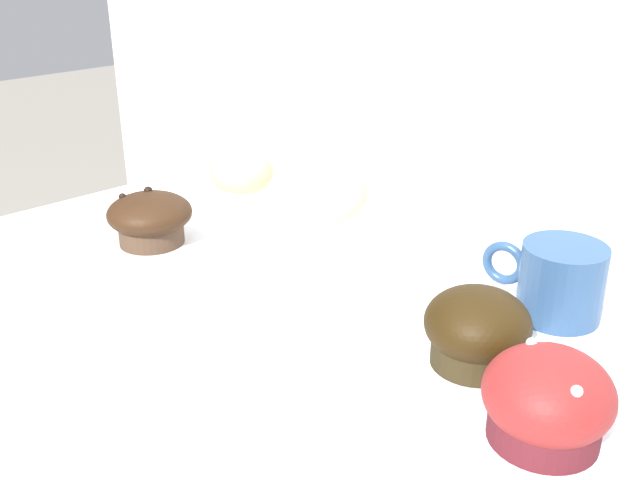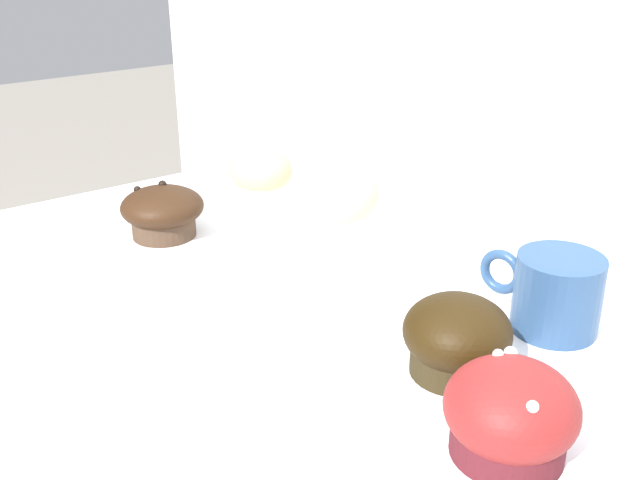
{
  "view_description": "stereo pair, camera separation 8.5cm",
  "coord_description": "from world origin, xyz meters",
  "px_view_note": "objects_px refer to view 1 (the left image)",
  "views": [
    {
      "loc": [
        0.51,
        -0.52,
        1.32
      ],
      "look_at": [
        -0.07,
        0.0,
        0.98
      ],
      "focal_mm": 42.0,
      "sensor_mm": 36.0,
      "label": 1
    },
    {
      "loc": [
        0.57,
        -0.46,
        1.32
      ],
      "look_at": [
        -0.07,
        0.0,
        0.98
      ],
      "focal_mm": 42.0,
      "sensor_mm": 36.0,
      "label": 2
    }
  ],
  "objects_px": {
    "muffin_front_left": "(477,330)",
    "coffee_cup": "(559,279)",
    "muffin_back_right": "(150,218)",
    "muffin_front_right": "(242,177)",
    "muffin_back_left": "(547,401)",
    "muffin_front_center": "(324,198)"
  },
  "relations": [
    {
      "from": "muffin_front_left",
      "to": "coffee_cup",
      "type": "relative_size",
      "value": 0.76
    },
    {
      "from": "muffin_back_right",
      "to": "coffee_cup",
      "type": "bearing_deg",
      "value": 25.58
    },
    {
      "from": "muffin_front_left",
      "to": "muffin_front_right",
      "type": "relative_size",
      "value": 1.06
    },
    {
      "from": "muffin_back_right",
      "to": "coffee_cup",
      "type": "relative_size",
      "value": 0.82
    },
    {
      "from": "muffin_back_left",
      "to": "muffin_front_left",
      "type": "xyz_separation_m",
      "value": [
        -0.1,
        0.05,
        -0.0
      ]
    },
    {
      "from": "muffin_back_right",
      "to": "muffin_front_right",
      "type": "distance_m",
      "value": 0.18
    },
    {
      "from": "muffin_front_left",
      "to": "muffin_front_right",
      "type": "bearing_deg",
      "value": 168.71
    },
    {
      "from": "muffin_back_left",
      "to": "coffee_cup",
      "type": "distance_m",
      "value": 0.21
    },
    {
      "from": "muffin_back_right",
      "to": "muffin_front_left",
      "type": "bearing_deg",
      "value": 9.94
    },
    {
      "from": "muffin_back_left",
      "to": "muffin_front_left",
      "type": "height_order",
      "value": "muffin_back_left"
    },
    {
      "from": "muffin_back_left",
      "to": "muffin_front_right",
      "type": "relative_size",
      "value": 1.11
    },
    {
      "from": "muffin_front_center",
      "to": "muffin_back_left",
      "type": "height_order",
      "value": "muffin_front_center"
    },
    {
      "from": "muffin_front_right",
      "to": "coffee_cup",
      "type": "distance_m",
      "value": 0.5
    },
    {
      "from": "muffin_front_center",
      "to": "muffin_front_left",
      "type": "xyz_separation_m",
      "value": [
        0.33,
        -0.11,
        -0.01
      ]
    },
    {
      "from": "muffin_front_center",
      "to": "muffin_back_left",
      "type": "distance_m",
      "value": 0.47
    },
    {
      "from": "muffin_back_right",
      "to": "muffin_back_left",
      "type": "bearing_deg",
      "value": 3.19
    },
    {
      "from": "muffin_back_left",
      "to": "muffin_front_right",
      "type": "distance_m",
      "value": 0.62
    },
    {
      "from": "muffin_front_center",
      "to": "coffee_cup",
      "type": "xyz_separation_m",
      "value": [
        0.33,
        0.02,
        -0.0
      ]
    },
    {
      "from": "muffin_front_center",
      "to": "coffee_cup",
      "type": "bearing_deg",
      "value": 3.79
    },
    {
      "from": "muffin_front_right",
      "to": "muffin_back_left",
      "type": "bearing_deg",
      "value": -13.76
    },
    {
      "from": "muffin_back_right",
      "to": "muffin_front_right",
      "type": "relative_size",
      "value": 1.15
    },
    {
      "from": "coffee_cup",
      "to": "muffin_front_left",
      "type": "bearing_deg",
      "value": -90.44
    }
  ]
}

